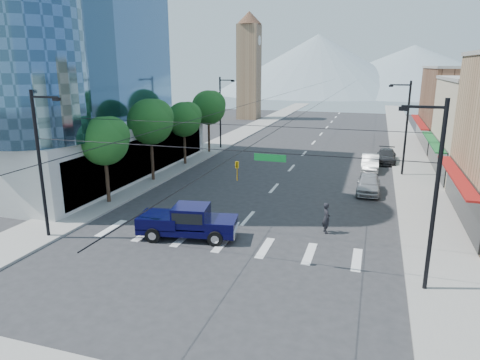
{
  "coord_description": "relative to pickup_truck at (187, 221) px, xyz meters",
  "views": [
    {
      "loc": [
        7.99,
        -20.95,
        10.29
      ],
      "look_at": [
        -0.26,
        5.05,
        3.0
      ],
      "focal_mm": 32.0,
      "sensor_mm": 36.0,
      "label": 1
    }
  ],
  "objects": [
    {
      "name": "shop_far",
      "position": [
        22.56,
        38.39,
        3.92
      ],
      "size": [
        12.0,
        18.0,
        10.0
      ],
      "primitive_type": "cube",
      "color": "brown",
      "rests_on": "ground"
    },
    {
      "name": "mountain_left",
      "position": [
        -12.44,
        148.39,
        9.92
      ],
      "size": [
        80.0,
        80.0,
        22.0
      ],
      "primitive_type": "cone",
      "color": "gray",
      "rests_on": "ground"
    },
    {
      "name": "parked_car_mid",
      "position": [
        10.34,
        21.88,
        -0.29
      ],
      "size": [
        1.71,
        4.78,
        1.57
      ],
      "primitive_type": "imported",
      "rotation": [
        0.0,
        0.0,
        0.01
      ],
      "color": "silver",
      "rests_on": "ground"
    },
    {
      "name": "lamp_pole_nw",
      "position": [
        -8.11,
        28.39,
        3.86
      ],
      "size": [
        2.0,
        0.25,
        9.0
      ],
      "color": "black",
      "rests_on": "ground"
    },
    {
      "name": "mountain_right",
      "position": [
        22.56,
        158.39,
        7.92
      ],
      "size": [
        90.0,
        90.0,
        18.0
      ],
      "primitive_type": "cone",
      "color": "gray",
      "rests_on": "ground"
    },
    {
      "name": "sidewalk_right",
      "position": [
        14.56,
        38.39,
        -1.0
      ],
      "size": [
        4.0,
        120.0,
        0.15
      ],
      "primitive_type": "cube",
      "color": "gray",
      "rests_on": "ground"
    },
    {
      "name": "signal_rig",
      "position": [
        2.75,
        -2.61,
        3.57
      ],
      "size": [
        21.8,
        0.2,
        9.0
      ],
      "color": "black",
      "rests_on": "ground"
    },
    {
      "name": "tree_midnear",
      "position": [
        -8.51,
        11.49,
        4.51
      ],
      "size": [
        4.09,
        4.09,
        7.52
      ],
      "color": "black",
      "rests_on": "ground"
    },
    {
      "name": "ground",
      "position": [
        2.56,
        -1.61,
        -1.08
      ],
      "size": [
        160.0,
        160.0,
        0.0
      ],
      "primitive_type": "plane",
      "color": "#28282B",
      "rests_on": "ground"
    },
    {
      "name": "tree_near",
      "position": [
        -8.51,
        4.49,
        3.91
      ],
      "size": [
        3.65,
        3.64,
        6.71
      ],
      "color": "black",
      "rests_on": "ground"
    },
    {
      "name": "tree_far",
      "position": [
        -8.51,
        25.49,
        4.51
      ],
      "size": [
        4.09,
        4.09,
        7.52
      ],
      "color": "black",
      "rests_on": "ground"
    },
    {
      "name": "sidewalk_left",
      "position": [
        -9.44,
        38.39,
        -1.0
      ],
      "size": [
        4.0,
        120.0,
        0.15
      ],
      "primitive_type": "cube",
      "color": "gray",
      "rests_on": "ground"
    },
    {
      "name": "tree_midfar",
      "position": [
        -8.51,
        18.49,
        3.91
      ],
      "size": [
        3.65,
        3.64,
        6.71
      ],
      "color": "black",
      "rests_on": "ground"
    },
    {
      "name": "clock_tower",
      "position": [
        -13.94,
        60.39,
        9.56
      ],
      "size": [
        4.8,
        4.8,
        20.4
      ],
      "color": "#8C6B4C",
      "rests_on": "ground"
    },
    {
      "name": "office_tower",
      "position": [
        -23.7,
        12.24,
        13.38
      ],
      "size": [
        29.5,
        27.0,
        30.0
      ],
      "color": "#B7B7B2",
      "rests_on": "ground"
    },
    {
      "name": "parked_car_far",
      "position": [
        11.96,
        26.12,
        -0.35
      ],
      "size": [
        2.16,
        5.07,
        1.46
      ],
      "primitive_type": "imported",
      "rotation": [
        0.0,
        0.0,
        -0.02
      ],
      "color": "#2D2D30",
      "rests_on": "ground"
    },
    {
      "name": "pedestrian",
      "position": [
        8.04,
        3.39,
        -0.08
      ],
      "size": [
        0.73,
        0.86,
        1.99
      ],
      "primitive_type": "imported",
      "rotation": [
        0.0,
        0.0,
        2.0
      ],
      "color": "black",
      "rests_on": "ground"
    },
    {
      "name": "parked_car_near",
      "position": [
        10.38,
        13.39,
        -0.28
      ],
      "size": [
        1.9,
        4.71,
        1.6
      ],
      "primitive_type": "imported",
      "rotation": [
        0.0,
        0.0,
        0.0
      ],
      "color": "#A4A5A9",
      "rests_on": "ground"
    },
    {
      "name": "pickup_truck",
      "position": [
        0.0,
        0.0,
        0.0
      ],
      "size": [
        6.39,
        3.17,
        2.07
      ],
      "rotation": [
        0.0,
        0.0,
        0.17
      ],
      "color": "#080734",
      "rests_on": "ground"
    },
    {
      "name": "lamp_pole_ne",
      "position": [
        13.23,
        20.39,
        3.86
      ],
      "size": [
        2.0,
        0.25,
        9.0
      ],
      "color": "black",
      "rests_on": "ground"
    }
  ]
}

